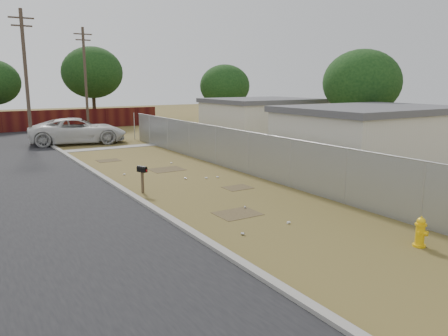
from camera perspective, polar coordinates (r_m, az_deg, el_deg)
ground at (r=19.02m, az=-4.55°, el=-1.82°), size 120.00×120.00×0.00m
chainlink_fence at (r=21.28m, az=1.63°, el=1.80°), size 0.10×27.06×2.02m
utility_poles at (r=37.47m, az=-24.91°, el=10.82°), size 12.60×8.24×9.00m
houses at (r=26.86m, az=10.97°, el=5.20°), size 9.30×17.24×3.10m
horizon_trees at (r=41.12m, az=-19.08°, el=11.09°), size 33.32×31.94×7.78m
fire_hydrant at (r=12.66m, az=24.27°, el=-7.68°), size 0.41×0.41×0.83m
mailbox at (r=17.20m, az=-10.64°, el=-0.47°), size 0.32×0.46×1.08m
pickup_truck at (r=32.30m, az=-18.51°, el=4.63°), size 6.96×4.19×1.81m
scattered_litter at (r=17.90m, az=-2.82°, el=-2.49°), size 3.52×11.24×0.07m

